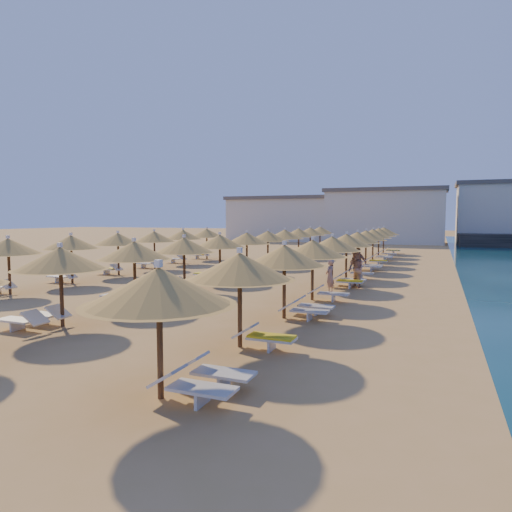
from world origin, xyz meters
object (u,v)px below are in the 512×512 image
at_px(parasol_row_west, 247,239).
at_px(beachgoer_a, 330,276).
at_px(parasol_row_east, 347,241).
at_px(beachgoer_c, 358,263).
at_px(beachgoer_b, 356,269).

height_order(parasol_row_west, beachgoer_a, parasol_row_west).
xyz_separation_m(parasol_row_east, beachgoer_a, (0.27, -5.40, -1.34)).
height_order(parasol_row_west, beachgoer_c, parasol_row_west).
xyz_separation_m(parasol_row_east, beachgoer_c, (0.64, 0.13, -1.25)).
distance_m(parasol_row_east, beachgoer_a, 5.57).
distance_m(parasol_row_west, beachgoer_a, 8.50).
xyz_separation_m(parasol_row_west, beachgoer_b, (7.26, -3.37, -1.20)).
distance_m(beachgoer_a, beachgoer_b, 2.20).
bearing_deg(beachgoer_a, parasol_row_west, -118.36).
bearing_deg(beachgoer_c, parasol_row_east, -147.96).
height_order(parasol_row_east, beachgoer_c, parasol_row_east).
relative_size(beachgoer_a, beachgoer_b, 0.84).
bearing_deg(parasol_row_west, beachgoer_b, -24.87).
relative_size(parasol_row_east, beachgoer_a, 26.14).
bearing_deg(parasol_row_east, parasol_row_west, 180.00).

